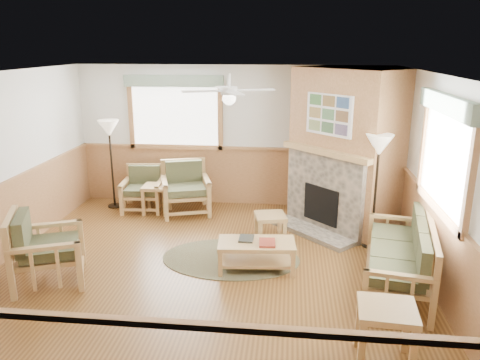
# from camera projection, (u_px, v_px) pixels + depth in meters

# --- Properties ---
(floor) EXTENTS (6.00, 6.00, 0.01)m
(floor) POSITION_uv_depth(u_px,v_px,m) (206.00, 272.00, 6.54)
(floor) COLOR brown
(floor) RESTS_ON ground
(ceiling) EXTENTS (6.00, 6.00, 0.01)m
(ceiling) POSITION_uv_depth(u_px,v_px,m) (202.00, 75.00, 5.79)
(ceiling) COLOR white
(ceiling) RESTS_ON floor
(wall_back) EXTENTS (6.00, 0.02, 2.70)m
(wall_back) POSITION_uv_depth(u_px,v_px,m) (232.00, 136.00, 9.03)
(wall_back) COLOR white
(wall_back) RESTS_ON floor
(wall_front) EXTENTS (6.00, 0.02, 2.70)m
(wall_front) POSITION_uv_depth(u_px,v_px,m) (127.00, 296.00, 3.30)
(wall_front) COLOR white
(wall_front) RESTS_ON floor
(wall_right) EXTENTS (0.02, 6.00, 2.70)m
(wall_right) POSITION_uv_depth(u_px,v_px,m) (440.00, 186.00, 5.85)
(wall_right) COLOR white
(wall_right) RESTS_ON floor
(wainscot) EXTENTS (6.00, 6.00, 1.10)m
(wainscot) POSITION_uv_depth(u_px,v_px,m) (205.00, 235.00, 6.39)
(wainscot) COLOR #9E6B40
(wainscot) RESTS_ON floor
(fireplace) EXTENTS (3.11, 3.11, 2.70)m
(fireplace) POSITION_uv_depth(u_px,v_px,m) (345.00, 149.00, 7.91)
(fireplace) COLOR #9E6B40
(fireplace) RESTS_ON floor
(window_back) EXTENTS (1.90, 0.16, 1.50)m
(window_back) POSITION_uv_depth(u_px,v_px,m) (174.00, 74.00, 8.77)
(window_back) COLOR white
(window_back) RESTS_ON wall_back
(window_right) EXTENTS (0.16, 1.90, 1.50)m
(window_right) POSITION_uv_depth(u_px,v_px,m) (454.00, 93.00, 5.33)
(window_right) COLOR white
(window_right) RESTS_ON wall_right
(ceiling_fan) EXTENTS (1.59, 1.59, 0.36)m
(ceiling_fan) POSITION_uv_depth(u_px,v_px,m) (229.00, 77.00, 6.05)
(ceiling_fan) COLOR white
(ceiling_fan) RESTS_ON ceiling
(sofa) EXTENTS (2.07, 1.15, 0.90)m
(sofa) POSITION_uv_depth(u_px,v_px,m) (398.00, 254.00, 6.06)
(sofa) COLOR tan
(sofa) RESTS_ON floor
(armchair_back_left) EXTENTS (0.80, 0.80, 0.82)m
(armchair_back_left) POSITION_uv_depth(u_px,v_px,m) (143.00, 189.00, 8.90)
(armchair_back_left) COLOR tan
(armchair_back_left) RESTS_ON floor
(armchair_back_right) EXTENTS (1.07, 1.07, 0.95)m
(armchair_back_right) POSITION_uv_depth(u_px,v_px,m) (186.00, 188.00, 8.72)
(armchair_back_right) COLOR tan
(armchair_back_right) RESTS_ON floor
(armchair_left) EXTENTS (1.14, 1.14, 0.98)m
(armchair_left) POSITION_uv_depth(u_px,v_px,m) (48.00, 247.00, 6.15)
(armchair_left) COLOR tan
(armchair_left) RESTS_ON floor
(coffee_table) EXTENTS (1.11, 0.62, 0.43)m
(coffee_table) POSITION_uv_depth(u_px,v_px,m) (256.00, 256.00, 6.54)
(coffee_table) COLOR tan
(coffee_table) RESTS_ON floor
(end_table_chairs) EXTENTS (0.49, 0.47, 0.54)m
(end_table_chairs) POSITION_uv_depth(u_px,v_px,m) (157.00, 199.00, 8.77)
(end_table_chairs) COLOR tan
(end_table_chairs) RESTS_ON floor
(end_table_sofa) EXTENTS (0.60, 0.58, 0.62)m
(end_table_sofa) POSITION_uv_depth(u_px,v_px,m) (385.00, 335.00, 4.59)
(end_table_sofa) COLOR tan
(end_table_sofa) RESTS_ON floor
(footstool) EXTENTS (0.57, 0.57, 0.41)m
(footstool) POSITION_uv_depth(u_px,v_px,m) (270.00, 226.00, 7.61)
(footstool) COLOR tan
(footstool) RESTS_ON floor
(braided_rug) EXTENTS (2.45, 2.45, 0.01)m
(braided_rug) POSITION_uv_depth(u_px,v_px,m) (231.00, 258.00, 6.94)
(braided_rug) COLOR brown
(braided_rug) RESTS_ON floor
(floor_lamp_left) EXTENTS (0.45, 0.45, 1.71)m
(floor_lamp_left) POSITION_uv_depth(u_px,v_px,m) (112.00, 164.00, 8.94)
(floor_lamp_left) COLOR black
(floor_lamp_left) RESTS_ON floor
(floor_lamp_right) EXTENTS (0.49, 0.49, 1.80)m
(floor_lamp_right) POSITION_uv_depth(u_px,v_px,m) (375.00, 192.00, 7.13)
(floor_lamp_right) COLOR black
(floor_lamp_right) RESTS_ON floor
(book_red) EXTENTS (0.24, 0.31, 0.03)m
(book_red) POSITION_uv_depth(u_px,v_px,m) (267.00, 242.00, 6.41)
(book_red) COLOR maroon
(book_red) RESTS_ON coffee_table
(book_dark) EXTENTS (0.20, 0.27, 0.03)m
(book_dark) POSITION_uv_depth(u_px,v_px,m) (246.00, 238.00, 6.56)
(book_dark) COLOR black
(book_dark) RESTS_ON coffee_table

